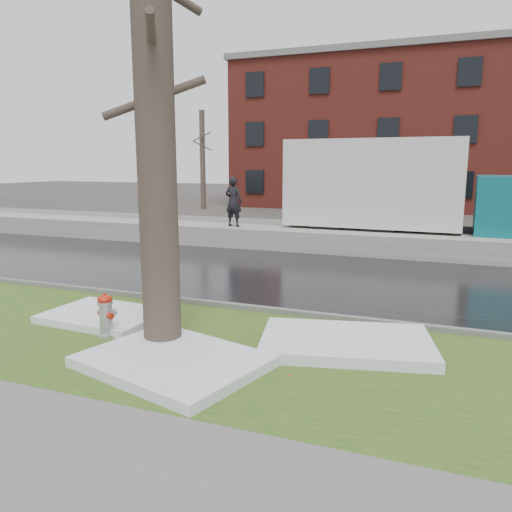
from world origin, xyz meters
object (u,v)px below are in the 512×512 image
(worker, at_px, (233,202))
(tree, at_px, (154,104))
(fire_hydrant, at_px, (106,313))
(box_truck, at_px, (410,192))

(worker, bearing_deg, tree, 112.08)
(fire_hydrant, distance_m, tree, 3.71)
(box_truck, distance_m, worker, 6.36)
(fire_hydrant, relative_size, tree, 0.10)
(fire_hydrant, xyz_separation_m, box_truck, (4.21, 11.66, 1.60))
(box_truck, bearing_deg, worker, -163.62)
(fire_hydrant, relative_size, box_truck, 0.07)
(tree, bearing_deg, fire_hydrant, -179.80)
(tree, height_order, worker, tree)
(tree, relative_size, box_truck, 0.67)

